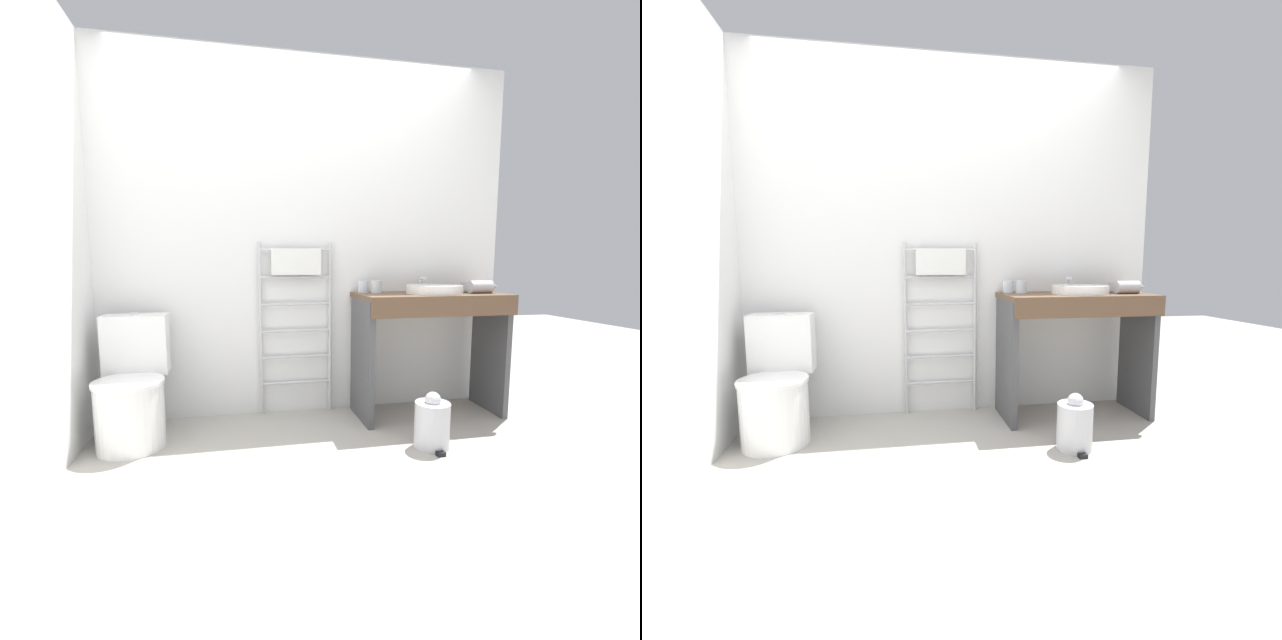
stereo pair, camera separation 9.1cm
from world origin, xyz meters
TOP-DOWN VIEW (x-y plane):
  - ground_plane at (0.00, 0.00)m, footprint 12.00×12.00m
  - wall_back at (0.00, 1.28)m, footprint 3.05×0.12m
  - wall_side at (-1.46, 0.61)m, footprint 0.12×1.83m
  - toilet at (-1.12, 0.86)m, footprint 0.40×0.56m
  - towel_radiator at (-0.06, 1.17)m, footprint 0.53×0.06m
  - vanity_counter at (0.86, 0.94)m, footprint 1.03×0.52m
  - sink_basin at (0.87, 0.93)m, footprint 0.39×0.39m
  - faucet at (0.87, 1.13)m, footprint 0.02×0.10m
  - cup_near_wall at (0.42, 1.14)m, footprint 0.07×0.07m
  - cup_near_edge at (0.51, 1.09)m, footprint 0.08×0.08m
  - hair_dryer at (1.22, 0.91)m, footprint 0.22×0.19m
  - trash_bin at (0.63, 0.41)m, footprint 0.21×0.24m

SIDE VIEW (x-z plane):
  - ground_plane at x=0.00m, z-range 0.00..0.00m
  - trash_bin at x=0.63m, z-range -0.02..0.32m
  - toilet at x=-1.12m, z-range -0.07..0.71m
  - vanity_counter at x=0.86m, z-range 0.16..1.04m
  - towel_radiator at x=-0.06m, z-range 0.25..1.48m
  - sink_basin at x=0.87m, z-range 0.88..0.94m
  - cup_near_wall at x=0.42m, z-range 0.88..0.96m
  - cup_near_edge at x=0.51m, z-range 0.88..0.97m
  - hair_dryer at x=1.22m, z-range 0.88..0.97m
  - faucet at x=0.87m, z-range 0.90..1.01m
  - wall_back at x=0.00m, z-range 0.00..2.51m
  - wall_side at x=-1.46m, z-range 0.00..2.51m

